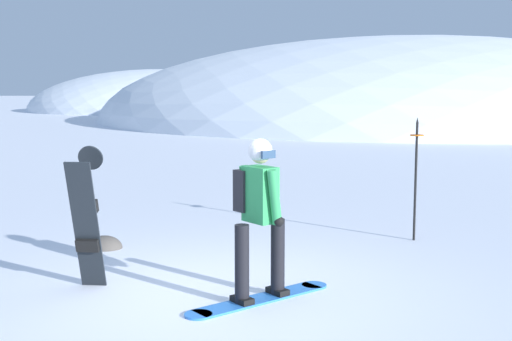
{
  "coord_description": "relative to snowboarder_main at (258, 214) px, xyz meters",
  "views": [
    {
      "loc": [
        1.07,
        -6.83,
        2.24
      ],
      "look_at": [
        0.21,
        2.9,
        1.0
      ],
      "focal_mm": 46.48,
      "sensor_mm": 36.0,
      "label": 1
    }
  ],
  "objects": [
    {
      "name": "spare_snowboard",
      "position": [
        -1.9,
        0.17,
        -0.11
      ],
      "size": [
        0.28,
        0.5,
        1.6
      ],
      "color": "black",
      "rests_on": "ground"
    },
    {
      "name": "ridge_peak_far",
      "position": [
        -13.74,
        54.24,
        -0.92
      ],
      "size": [
        24.33,
        21.9,
        7.68
      ],
      "color": "white",
      "rests_on": "ground"
    },
    {
      "name": "snowboarder_main",
      "position": [
        0.0,
        0.0,
        0.0
      ],
      "size": [
        1.41,
        1.35,
        1.71
      ],
      "color": "blue",
      "rests_on": "ground"
    },
    {
      "name": "ground_plane",
      "position": [
        -0.5,
        0.07,
        -0.92
      ],
      "size": [
        300.0,
        300.0,
        0.0
      ],
      "primitive_type": "plane",
      "color": "white"
    },
    {
      "name": "ridge_peak_main",
      "position": [
        6.34,
        37.59,
        -0.92
      ],
      "size": [
        39.63,
        35.66,
        10.83
      ],
      "color": "white",
      "rests_on": "ground"
    },
    {
      "name": "rock_small",
      "position": [
        -2.33,
        2.05,
        -0.92
      ],
      "size": [
        0.5,
        0.43,
        0.35
      ],
      "color": "#4C4742",
      "rests_on": "ground"
    },
    {
      "name": "piste_marker_near",
      "position": [
        2.05,
        2.93,
        0.12
      ],
      "size": [
        0.2,
        0.2,
        1.81
      ],
      "color": "black",
      "rests_on": "ground"
    }
  ]
}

